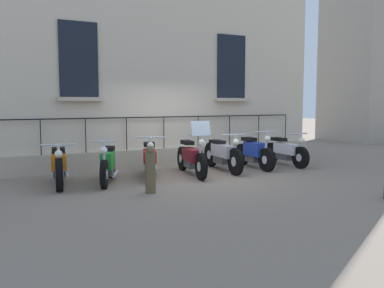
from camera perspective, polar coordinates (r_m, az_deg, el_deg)
The scene contains 11 objects.
ground_plane at distance 10.40m, azimuth 0.49°, elevation -4.48°, with size 60.00×60.00×0.00m, color gray.
building_facade at distance 12.43m, azimuth -4.73°, elevation 12.21°, with size 0.82×10.72×6.67m.
motorcycle_orange at distance 9.67m, azimuth -17.80°, elevation -3.01°, with size 1.97×0.73×0.98m.
motorcycle_green at distance 9.73m, azimuth -11.44°, elevation -2.82°, with size 1.85×0.93×1.03m.
motorcycle_red at distance 10.36m, azimuth -5.82°, elevation -2.17°, with size 1.96×0.93×1.05m.
motorcycle_maroon at distance 10.55m, azimuth -0.06°, elevation -1.91°, with size 2.17×0.68×1.41m.
motorcycle_silver at distance 11.23m, azimuth 4.23°, elevation -1.44°, with size 2.23×0.68×1.05m.
motorcycle_blue at distance 11.78m, azimuth 8.54°, elevation -1.26°, with size 1.91×0.70×1.08m.
motorcycle_white at distance 12.47m, azimuth 12.74°, elevation -1.04°, with size 1.93×0.60×0.99m.
bollard at distance 8.48m, azimuth -5.74°, elevation -3.47°, with size 0.21×0.21×0.98m.
distant_building at distance 23.14m, azimuth 24.50°, elevation 17.48°, with size 3.19×4.93×13.52m.
Camera 1 is at (9.02, -4.84, 1.84)m, focal length 38.85 mm.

